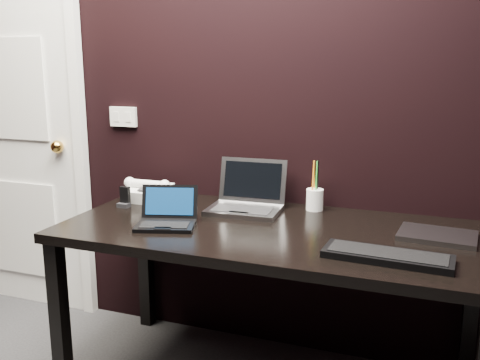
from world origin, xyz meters
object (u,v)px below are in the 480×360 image
(desk, at_px, (271,246))
(ext_keyboard, at_px, (387,256))
(silver_laptop, at_px, (246,202))
(desk_phone, at_px, (148,192))
(door, at_px, (11,126))
(closed_laptop, at_px, (437,236))
(mobile_phone, at_px, (125,199))
(pen_cup, at_px, (315,199))
(netbook, at_px, (167,218))

(desk, relative_size, ext_keyboard, 3.87)
(silver_laptop, relative_size, desk_phone, 1.35)
(door, distance_m, closed_laptop, 2.32)
(silver_laptop, relative_size, mobile_phone, 3.50)
(door, bearing_deg, ext_keyboard, -15.36)
(door, distance_m, desk, 1.73)
(desk_phone, bearing_deg, desk, -16.63)
(desk, height_order, desk_phone, desk_phone)
(closed_laptop, bearing_deg, pen_cup, 156.86)
(door, height_order, mobile_phone, door)
(mobile_phone, xyz_separation_m, pen_cup, (0.84, 0.25, 0.02))
(desk_phone, distance_m, pen_cup, 0.80)
(netbook, height_order, ext_keyboard, netbook)
(closed_laptop, bearing_deg, mobile_phone, -178.93)
(closed_laptop, relative_size, pen_cup, 1.32)
(netbook, height_order, desk_phone, netbook)
(silver_laptop, xyz_separation_m, pen_cup, (0.29, 0.12, 0.01))
(door, distance_m, ext_keyboard, 2.22)
(closed_laptop, distance_m, pen_cup, 0.57)
(silver_laptop, bearing_deg, ext_keyboard, -32.03)
(silver_laptop, height_order, mobile_phone, silver_laptop)
(netbook, distance_m, silver_laptop, 0.40)
(silver_laptop, relative_size, pen_cup, 1.45)
(silver_laptop, relative_size, closed_laptop, 1.10)
(desk, xyz_separation_m, netbook, (-0.41, -0.12, 0.11))
(door, bearing_deg, mobile_phone, -18.51)
(desk, relative_size, mobile_phone, 18.03)
(mobile_phone, bearing_deg, desk_phone, 71.50)
(desk, xyz_separation_m, ext_keyboard, (0.48, -0.21, 0.09))
(pen_cup, bearing_deg, silver_laptop, -157.88)
(desk, bearing_deg, door, 167.18)
(silver_laptop, height_order, desk_phone, silver_laptop)
(silver_laptop, height_order, ext_keyboard, silver_laptop)
(desk_phone, distance_m, mobile_phone, 0.14)
(door, height_order, netbook, door)
(closed_laptop, xyz_separation_m, pen_cup, (-0.53, 0.23, 0.04))
(desk_phone, height_order, pen_cup, pen_cup)
(door, distance_m, netbook, 1.36)
(desk, relative_size, pen_cup, 7.48)
(door, distance_m, mobile_phone, 1.01)
(silver_laptop, height_order, pen_cup, pen_cup)
(desk, relative_size, closed_laptop, 5.68)
(door, relative_size, netbook, 7.49)
(silver_laptop, distance_m, pen_cup, 0.31)
(door, height_order, desk_phone, door)
(door, bearing_deg, closed_laptop, -7.05)
(silver_laptop, xyz_separation_m, mobile_phone, (-0.55, -0.13, -0.01))
(ext_keyboard, xyz_separation_m, pen_cup, (-0.37, 0.53, 0.04))
(desk, bearing_deg, pen_cup, 71.18)
(desk, distance_m, ext_keyboard, 0.53)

